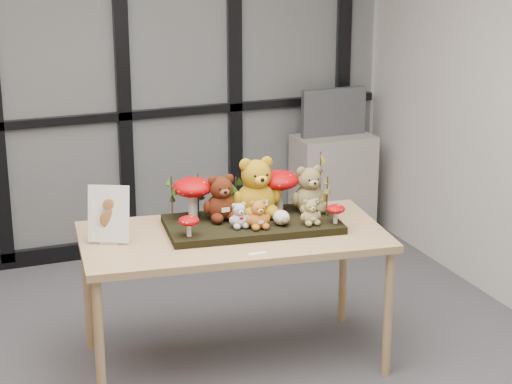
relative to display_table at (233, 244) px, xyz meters
name	(u,v)px	position (x,y,z in m)	size (l,w,h in m)	color
room_shell	(151,99)	(-0.58, -0.54, 0.96)	(5.00, 5.00, 5.00)	beige
glass_partition	(59,69)	(-0.58, 1.93, 0.70)	(4.90, 0.06, 2.78)	#2D383F
display_table	(233,244)	(0.00, 0.00, 0.00)	(1.76, 1.03, 0.78)	tan
diorama_tray	(252,224)	(0.13, 0.05, 0.09)	(0.96, 0.48, 0.04)	black
bear_pooh_yellow	(256,184)	(0.18, 0.13, 0.29)	(0.29, 0.26, 0.38)	#AB7E11
bear_brown_medium	(221,195)	(-0.02, 0.14, 0.25)	(0.22, 0.20, 0.28)	#471A0A
bear_tan_back	(309,186)	(0.50, 0.09, 0.25)	(0.23, 0.20, 0.30)	olive
bear_small_yellow	(258,213)	(0.12, -0.08, 0.19)	(0.13, 0.12, 0.18)	#C36D22
bear_white_bow	(239,214)	(0.03, -0.03, 0.18)	(0.12, 0.11, 0.16)	beige
bear_beige_small	(310,210)	(0.41, -0.12, 0.19)	(0.12, 0.11, 0.16)	#9C8A50
plush_cream_hedgehog	(281,217)	(0.26, -0.07, 0.15)	(0.07, 0.06, 0.09)	silver
mushroom_back_left	(193,196)	(-0.16, 0.22, 0.23)	(0.23, 0.23, 0.25)	#970406
mushroom_back_right	(279,189)	(0.34, 0.16, 0.24)	(0.23, 0.23, 0.26)	#970406
mushroom_front_left	(189,225)	(-0.27, -0.06, 0.17)	(0.11, 0.11, 0.12)	#970406
mushroom_front_right	(336,213)	(0.55, -0.16, 0.16)	(0.10, 0.10, 0.12)	#970406
sprig_green_far_left	(172,198)	(-0.28, 0.22, 0.23)	(0.05, 0.05, 0.25)	#0F330B
sprig_green_mid_left	(198,194)	(-0.12, 0.26, 0.23)	(0.05, 0.05, 0.24)	#0F330B
sprig_dry_far_right	(320,181)	(0.57, 0.10, 0.28)	(0.05, 0.05, 0.34)	brown
sprig_dry_mid_right	(327,196)	(0.56, -0.03, 0.22)	(0.05, 0.05, 0.23)	brown
sprig_green_centre	(236,194)	(0.11, 0.24, 0.21)	(0.05, 0.05, 0.21)	#0F330B
sign_holder	(109,217)	(-0.66, 0.10, 0.21)	(0.23, 0.16, 0.31)	silver
label_card	(257,253)	(0.01, -0.34, 0.07)	(0.09, 0.03, 0.00)	white
cabinet	(333,186)	(1.45, 1.71, -0.31)	(0.61, 0.35, 0.81)	#9D948C
monitor	(334,112)	(1.45, 1.73, 0.28)	(0.52, 0.05, 0.37)	#494C50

